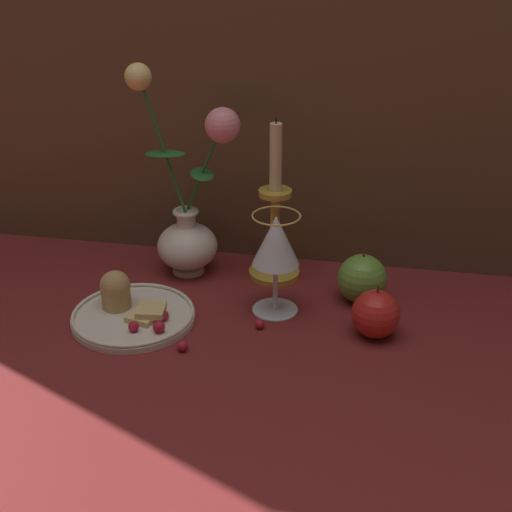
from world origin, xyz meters
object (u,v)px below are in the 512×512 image
Objects in this scene: wine_glass at (276,244)px; plate_with_pastries at (130,310)px; candlestick at (275,226)px; apple_beside_vase at (376,314)px; vase at (189,216)px; apple_near_glass at (362,279)px.

plate_with_pastries is at bearing -162.63° from wine_glass.
candlestick is 3.31× the size of apple_beside_vase.
vase is 0.21m from plate_with_pastries.
vase reaches higher than apple_near_glass.
wine_glass is 0.19m from apple_beside_vase.
vase reaches higher than plate_with_pastries.
wine_glass is 0.13m from candlestick.
candlestick reaches higher than apple_near_glass.
apple_near_glass is (-0.03, 0.10, 0.00)m from apple_beside_vase.
plate_with_pastries is at bearing -176.39° from apple_beside_vase.
candlestick is 0.26m from apple_beside_vase.
wine_glass reaches higher than apple_near_glass.
wine_glass reaches higher than apple_beside_vase.
apple_near_glass is (0.31, -0.05, -0.07)m from vase.
apple_beside_vase is at bearing -75.37° from apple_near_glass.
vase is 0.32m from apple_near_glass.
apple_beside_vase reaches higher than plate_with_pastries.
apple_near_glass is at bearing -9.22° from vase.
plate_with_pastries is 0.39m from apple_beside_vase.
plate_with_pastries is at bearing -160.55° from apple_near_glass.
apple_beside_vase is at bearing 3.61° from plate_with_pastries.
plate_with_pastries is 0.39m from apple_near_glass.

